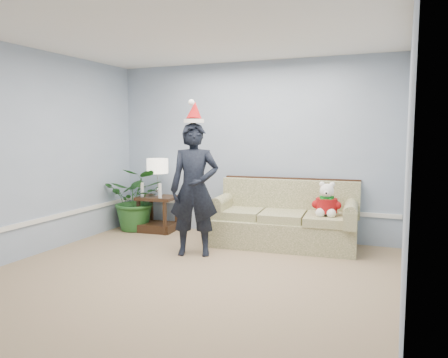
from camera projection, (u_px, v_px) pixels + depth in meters
The scene contains 10 objects.
room_shell at pixel (171, 159), 4.51m from camera, with size 4.54×5.04×2.74m.
wainscot_trim at pixel (140, 216), 6.14m from camera, with size 4.49×4.99×0.06m.
sofa at pixel (285, 222), 6.27m from camera, with size 2.09×1.03×0.94m.
side_table at pixel (158, 218), 7.13m from camera, with size 0.65×0.56×0.58m.
table_lamp at pixel (157, 168), 7.05m from camera, with size 0.34×0.34×0.61m.
candle_pair at pixel (151, 191), 6.95m from camera, with size 0.39×0.06×0.23m.
houseplant at pixel (137, 199), 7.20m from camera, with size 0.94×0.81×1.04m, color #255C23.
man at pixel (194, 189), 5.72m from camera, with size 0.64×0.42×1.75m, color black.
santa_hat at pixel (194, 113), 5.62m from camera, with size 0.31×0.34×0.31m.
teddy_bear at pixel (326, 203), 5.90m from camera, with size 0.31×0.34×0.47m.
Camera 1 is at (2.23, -3.96, 1.64)m, focal length 35.00 mm.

